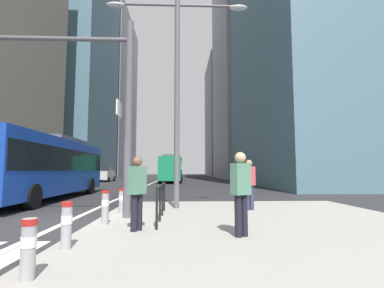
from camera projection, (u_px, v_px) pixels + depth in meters
The scene contains 22 objects.
ground_plane at pixel (147, 186), 28.39m from camera, with size 160.00×160.00×0.00m, color #28282B.
median_island at pixel (260, 224), 7.72m from camera, with size 9.00×10.00×0.15m, color gray.
lane_centre_line at pixel (156, 182), 38.34m from camera, with size 0.20×80.00×0.01m, color beige.
office_tower_left_mid at pixel (69, 55), 49.11m from camera, with size 13.09×17.97×42.61m, color slate.
office_tower_left_far at pixel (105, 96), 73.03m from camera, with size 12.40×23.37×41.03m, color gray.
office_tower_right_mid at pixel (250, 51), 56.44m from camera, with size 12.66×20.41×50.16m, color #9E9EA3.
office_tower_right_far at pixel (230, 119), 79.85m from camera, with size 12.23×19.86×31.70m, color gray.
city_bus_blue_oncoming at pixel (46, 164), 14.86m from camera, with size 2.76×11.37×3.40m.
city_bus_red_receding at pixel (172, 168), 36.96m from camera, with size 2.85×11.72×3.40m.
car_oncoming_mid at pixel (105, 174), 38.48m from camera, with size 2.09×4.57×1.94m.
car_receding_near at pixel (177, 172), 67.40m from camera, with size 2.21×4.47×1.94m.
car_receding_far at pixel (175, 173), 56.13m from camera, with size 2.10×4.44×1.94m.
traffic_signal_gantry at pixel (58, 84), 8.59m from camera, with size 6.39×0.65×6.00m.
street_lamp_post at pixel (177, 72), 10.87m from camera, with size 5.50×0.32×8.00m.
bollard_front at pixel (29, 245), 3.63m from camera, with size 0.20×0.20×0.77m.
bollard_left at pixel (67, 222), 5.06m from camera, with size 0.20×0.20×0.82m.
bollard_right at pixel (105, 205), 7.30m from camera, with size 0.20×0.20×0.88m.
bollard_back at pixel (122, 200), 9.07m from camera, with size 0.20×0.20×0.81m.
pedestrian_railing at pixel (161, 194), 8.24m from camera, with size 0.06×3.17×0.98m.
pedestrian_waiting at pixel (249, 182), 10.00m from camera, with size 0.41×0.28×1.75m.
pedestrian_walking at pixel (137, 189), 6.60m from camera, with size 0.42×0.45×1.70m.
pedestrian_far at pixel (241, 189), 6.03m from camera, with size 0.45×0.39×1.77m.
Camera 1 is at (3.36, -8.81, 1.53)m, focal length 26.67 mm.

